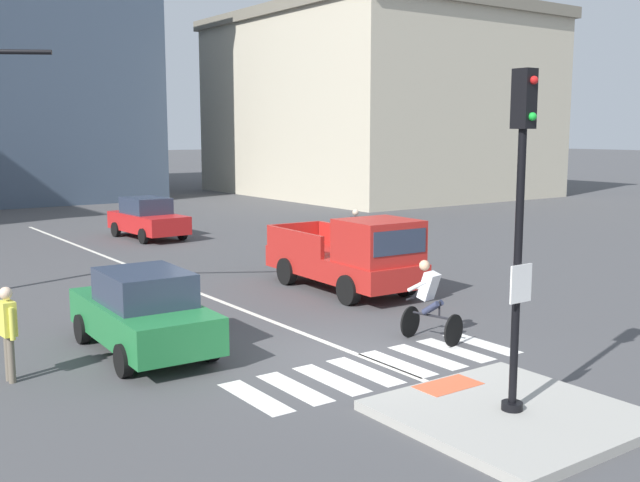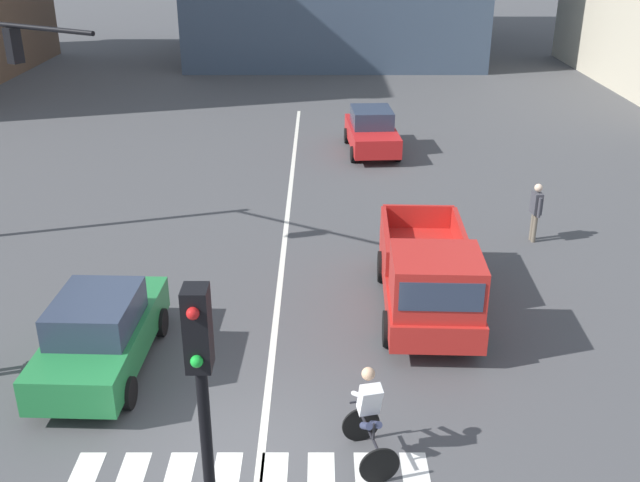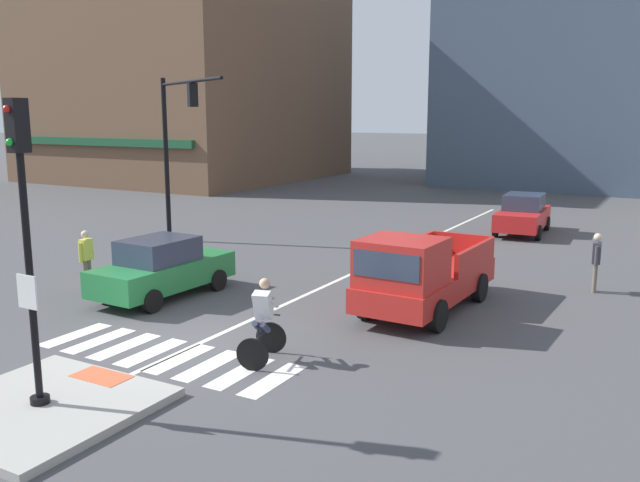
% 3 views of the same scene
% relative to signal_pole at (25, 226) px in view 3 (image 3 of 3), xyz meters
% --- Properties ---
extents(ground_plane, '(300.00, 300.00, 0.00)m').
position_rel_signal_pole_xyz_m(ground_plane, '(0.00, 3.82, -3.16)').
color(ground_plane, '#474749').
extents(traffic_island, '(3.38, 3.36, 0.15)m').
position_rel_signal_pole_xyz_m(traffic_island, '(0.00, 0.01, -3.09)').
color(traffic_island, '#A3A099').
rests_on(traffic_island, ground).
extents(tactile_pad_front, '(1.10, 0.60, 0.01)m').
position_rel_signal_pole_xyz_m(tactile_pad_front, '(0.00, 1.34, -3.01)').
color(tactile_pad_front, '#DB5B38').
rests_on(tactile_pad_front, traffic_island).
extents(signal_pole, '(0.44, 0.38, 5.01)m').
position_rel_signal_pole_xyz_m(signal_pole, '(0.00, 0.00, 0.00)').
color(signal_pole, black).
rests_on(signal_pole, traffic_island).
extents(crosswalk_stripe_a, '(0.44, 1.80, 0.01)m').
position_rel_signal_pole_xyz_m(crosswalk_stripe_a, '(-2.67, 3.05, -3.16)').
color(crosswalk_stripe_a, silver).
rests_on(crosswalk_stripe_a, ground).
extents(crosswalk_stripe_b, '(0.44, 1.80, 0.01)m').
position_rel_signal_pole_xyz_m(crosswalk_stripe_b, '(-1.91, 3.05, -3.16)').
color(crosswalk_stripe_b, silver).
rests_on(crosswalk_stripe_b, ground).
extents(crosswalk_stripe_c, '(0.44, 1.80, 0.01)m').
position_rel_signal_pole_xyz_m(crosswalk_stripe_c, '(-1.14, 3.05, -3.16)').
color(crosswalk_stripe_c, silver).
rests_on(crosswalk_stripe_c, ground).
extents(crosswalk_stripe_d, '(0.44, 1.80, 0.01)m').
position_rel_signal_pole_xyz_m(crosswalk_stripe_d, '(-0.38, 3.05, -3.16)').
color(crosswalk_stripe_d, silver).
rests_on(crosswalk_stripe_d, ground).
extents(crosswalk_stripe_e, '(0.44, 1.80, 0.01)m').
position_rel_signal_pole_xyz_m(crosswalk_stripe_e, '(0.38, 3.05, -3.16)').
color(crosswalk_stripe_e, silver).
rests_on(crosswalk_stripe_e, ground).
extents(crosswalk_stripe_f, '(0.44, 1.80, 0.01)m').
position_rel_signal_pole_xyz_m(crosswalk_stripe_f, '(1.14, 3.05, -3.16)').
color(crosswalk_stripe_f, silver).
rests_on(crosswalk_stripe_f, ground).
extents(crosswalk_stripe_g, '(0.44, 1.80, 0.01)m').
position_rel_signal_pole_xyz_m(crosswalk_stripe_g, '(1.91, 3.05, -3.16)').
color(crosswalk_stripe_g, silver).
rests_on(crosswalk_stripe_g, ground).
extents(crosswalk_stripe_h, '(0.44, 1.80, 0.01)m').
position_rel_signal_pole_xyz_m(crosswalk_stripe_h, '(2.67, 3.05, -3.16)').
color(crosswalk_stripe_h, silver).
rests_on(crosswalk_stripe_h, ground).
extents(lane_centre_line, '(0.14, 28.00, 0.01)m').
position_rel_signal_pole_xyz_m(lane_centre_line, '(0.14, 13.82, -3.16)').
color(lane_centre_line, silver).
rests_on(lane_centre_line, ground).
extents(traffic_light_mast, '(5.14, 3.09, 6.24)m').
position_rel_signal_pole_xyz_m(traffic_light_mast, '(-7.62, 12.31, 1.02)').
color(traffic_light_mast, black).
rests_on(traffic_light_mast, ground).
extents(building_corner_left, '(18.18, 22.61, 15.96)m').
position_rel_signal_pole_xyz_m(building_corner_left, '(2.00, 47.46, 4.84)').
color(building_corner_left, '#3D4C60').
rests_on(building_corner_left, ground).
extents(building_far_block, '(19.14, 19.67, 17.26)m').
position_rel_signal_pole_xyz_m(building_far_block, '(-25.55, 34.43, 5.49)').
color(building_far_block, brown).
rests_on(building_far_block, ground).
extents(car_red_eastbound_distant, '(2.03, 4.19, 1.64)m').
position_rel_signal_pole_xyz_m(car_red_eastbound_distant, '(3.10, 21.32, -2.35)').
color(car_red_eastbound_distant, red).
rests_on(car_red_eastbound_distant, ground).
extents(car_green_westbound_near, '(1.96, 4.16, 1.64)m').
position_rel_signal_pole_xyz_m(car_green_westbound_near, '(-3.15, 6.48, -2.35)').
color(car_green_westbound_near, '#237A3D').
rests_on(car_green_westbound_near, ground).
extents(pickup_truck_red_eastbound_mid, '(2.20, 5.17, 2.08)m').
position_rel_signal_pole_xyz_m(pickup_truck_red_eastbound_mid, '(3.51, 8.42, -2.18)').
color(pickup_truck_red_eastbound_mid, red).
rests_on(pickup_truck_red_eastbound_mid, ground).
extents(cyclist, '(0.89, 1.21, 1.68)m').
position_rel_signal_pole_xyz_m(cyclist, '(1.93, 3.82, -2.29)').
color(cyclist, black).
rests_on(cyclist, ground).
extents(pedestrian_at_curb_left, '(0.25, 0.55, 1.67)m').
position_rel_signal_pole_xyz_m(pedestrian_at_curb_left, '(-5.71, 6.17, -2.18)').
color(pedestrian_at_curb_left, '#6B6051').
rests_on(pedestrian_at_curb_left, ground).
extents(pedestrian_waiting_far_side, '(0.26, 0.55, 1.67)m').
position_rel_signal_pole_xyz_m(pedestrian_waiting_far_side, '(7.03, 12.78, -2.18)').
color(pedestrian_waiting_far_side, '#6B6051').
rests_on(pedestrian_waiting_far_side, ground).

